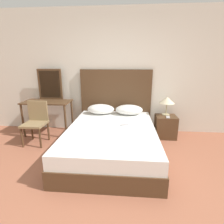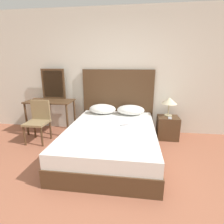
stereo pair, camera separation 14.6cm
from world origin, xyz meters
name	(u,v)px [view 1 (the left image)]	position (x,y,z in m)	size (l,w,h in m)	color
ground_plane	(107,203)	(0.00, 0.00, 0.00)	(16.00, 16.00, 0.00)	#9E5B42
wall_back	(118,73)	(0.00, 2.36, 1.35)	(10.00, 0.06, 2.70)	silver
bed	(111,140)	(-0.05, 1.19, 0.24)	(1.53, 2.14, 0.48)	#4C331E
headboard	(116,101)	(-0.05, 2.29, 0.71)	(1.61, 0.05, 1.43)	#4C331E
pillow_left	(101,109)	(-0.36, 2.02, 0.59)	(0.59, 0.38, 0.21)	white
pillow_right	(129,110)	(0.26, 2.02, 0.59)	(0.59, 0.38, 0.21)	white
phone_on_bed	(124,125)	(0.17, 1.33, 0.49)	(0.16, 0.15, 0.01)	#B7B7BC
nightstand	(165,127)	(1.05, 1.98, 0.24)	(0.43, 0.39, 0.48)	#4C331E
table_lamp	(167,101)	(1.05, 2.05, 0.79)	(0.32, 0.32, 0.40)	tan
phone_on_nightstand	(168,117)	(1.06, 1.88, 0.48)	(0.10, 0.16, 0.01)	#B7B7BC
vanity_desk	(47,107)	(-1.55, 1.96, 0.63)	(1.02, 0.54, 0.75)	#4C331E
vanity_mirror	(50,84)	(-1.55, 2.20, 1.10)	(0.55, 0.03, 0.69)	#4C331E
chair	(36,120)	(-1.59, 1.51, 0.47)	(0.42, 0.42, 0.83)	olive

